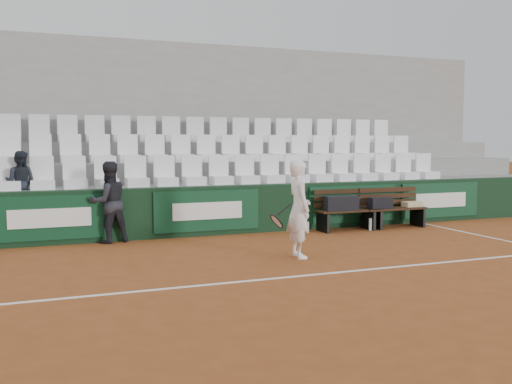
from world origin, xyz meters
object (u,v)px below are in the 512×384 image
Objects in this scene: water_bottle_near at (307,227)px; tennis_player at (299,209)px; sports_bag_ground at (370,221)px; spectator_c at (20,158)px; bench_left at (350,220)px; water_bottle_far at (370,224)px; ball_kid at (109,202)px; sports_bag_right at (380,203)px; bench_right at (393,218)px; sports_bag_left at (341,203)px.

water_bottle_near is 2.70m from tennis_player.
spectator_c reaches higher than sports_bag_ground.
bench_left is 5.64× the size of water_bottle_far.
ball_kid is at bearing 174.27° from water_bottle_far.
water_bottle_near is at bearing 177.08° from sports_bag_right.
bench_left is 6.45× the size of water_bottle_near.
water_bottle_far is at bearing -120.67° from sports_bag_ground.
sports_bag_ground is 0.26× the size of tennis_player.
ball_kid is at bearing 136.89° from tennis_player.
bench_left is 1.00m from water_bottle_near.
water_bottle_near is at bearing -173.14° from sports_bag_ground.
bench_left is at bearing -170.08° from spectator_c.
spectator_c is (-4.29, 3.27, 0.79)m from tennis_player.
water_bottle_near is (-1.73, 0.09, -0.45)m from sports_bag_right.
bench_left and bench_right have the same top height.
ball_kid is (-5.03, 0.35, 0.55)m from bench_left.
water_bottle_far is 0.17× the size of ball_kid.
sports_bag_left is at bearing 160.53° from ball_kid.
sports_bag_left reaches higher than bench_right.
spectator_c is (-7.24, 0.81, 1.47)m from sports_bag_ground.
sports_bag_left is at bearing -172.35° from bench_left.
sports_bag_ground is at bearing 39.83° from tennis_player.
ball_kid is (-2.74, 2.57, -0.04)m from tennis_player.
tennis_player reaches higher than ball_kid.
tennis_player is 1.05× the size of ball_kid.
water_bottle_far is (-0.26, -0.44, 0.01)m from sports_bag_ground.
sports_bag_right is 3.73m from tennis_player.
sports_bag_right is at bearing -177.19° from bench_right.
sports_bag_ground is 1.79× the size of water_bottle_near.
tennis_player is (-1.30, -2.26, 0.69)m from water_bottle_near.
sports_bag_left reaches higher than water_bottle_far.
sports_bag_ground is at bearing 164.00° from ball_kid.
sports_bag_ground is at bearing 17.12° from sports_bag_left.
bench_left reaches higher than water_bottle_near.
sports_bag_left is at bearing 46.71° from tennis_player.
sports_bag_left is at bearing -162.88° from sports_bag_ground.
sports_bag_left is 3.03× the size of water_bottle_near.
bench_right is 2.13× the size of sports_bag_left.
tennis_player reaches higher than bench_right.
bench_left is 3.61× the size of sports_bag_ground.
bench_left is 3.24m from tennis_player.
sports_bag_left is (-0.23, -0.03, 0.38)m from bench_left.
sports_bag_left is 3.01m from tennis_player.
sports_bag_left is 2.65× the size of water_bottle_far.
spectator_c is at bearing 171.46° from sports_bag_right.
tennis_player is at bearing -133.29° from sports_bag_left.
sports_bag_right reaches higher than bench_left.
bench_right is 1.26× the size of spectator_c.
water_bottle_far reaches higher than water_bottle_near.
bench_right reaches higher than water_bottle_far.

